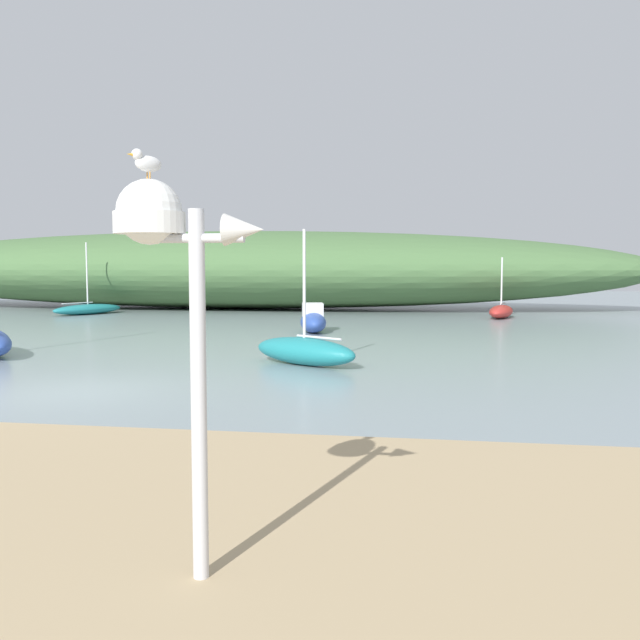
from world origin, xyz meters
TOP-DOWN VIEW (x-y plane):
  - ground_plane at (0.00, 0.00)m, footprint 120.00×120.00m
  - distant_hill at (-4.96, 27.64)m, footprint 50.00×10.83m
  - mast_structure at (5.25, -8.03)m, footprint 1.14×0.53m
  - seagull_on_radar at (5.12, -8.04)m, footprint 0.22×0.26m
  - sailboat_inner_mooring at (-10.70, 20.95)m, footprint 2.86×4.23m
  - motorboat_east_reach at (2.73, 13.20)m, footprint 1.56×2.74m
  - sailboat_centre_water at (10.64, 21.79)m, footprint 1.79×3.27m
  - sailboat_near_shore at (3.98, 4.56)m, footprint 3.33×2.60m

SIDE VIEW (x-z plane):
  - ground_plane at x=0.00m, z-range 0.00..0.00m
  - sailboat_inner_mooring at x=-10.70m, z-range -1.61..2.18m
  - sailboat_centre_water at x=10.64m, z-range -1.16..1.82m
  - sailboat_near_shore at x=3.98m, z-range -1.39..2.13m
  - motorboat_east_reach at x=2.73m, z-range -0.10..1.03m
  - distant_hill at x=-4.96m, z-range 0.00..4.64m
  - mast_structure at x=5.25m, z-range 1.19..4.22m
  - seagull_on_radar at x=5.12m, z-range 3.24..3.45m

